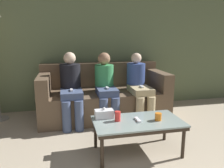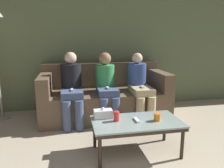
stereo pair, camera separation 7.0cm
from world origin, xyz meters
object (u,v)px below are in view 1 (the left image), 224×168
coffee_table (138,124)px  tissue_box (104,114)px  couch (103,97)px  cup_near_left (158,117)px  game_remote (138,120)px  seated_person_mid_left (106,85)px  cup_near_right (118,116)px  seated_person_left_end (71,86)px  seated_person_mid_right (138,84)px

coffee_table → tissue_box: (-0.37, 0.17, 0.09)m
couch → cup_near_left: size_ratio=24.34×
game_remote → seated_person_mid_left: bearing=98.2°
tissue_box → cup_near_right: bearing=-44.7°
cup_near_left → cup_near_right: size_ratio=0.76×
tissue_box → seated_person_left_end: (-0.35, 0.95, 0.15)m
cup_near_left → cup_near_right: 0.47m
seated_person_left_end → seated_person_mid_right: size_ratio=1.03×
tissue_box → game_remote: tissue_box is taller
couch → cup_near_right: size_ratio=18.41×
cup_near_left → coffee_table: bearing=169.6°
cup_near_left → seated_person_mid_left: bearing=108.8°
couch → tissue_box: couch is taller
cup_near_right → seated_person_mid_right: bearing=59.6°
cup_near_right → seated_person_mid_right: seated_person_mid_right is taller
cup_near_left → tissue_box: (-0.60, 0.22, 0.01)m
seated_person_left_end → seated_person_mid_right: seated_person_left_end is taller
tissue_box → couch: bearing=80.2°
coffee_table → cup_near_left: 0.25m
couch → coffee_table: 1.36m
cup_near_left → seated_person_mid_right: 1.16m
cup_near_right → tissue_box: tissue_box is taller
couch → coffee_table: (0.16, -1.35, 0.03)m
game_remote → seated_person_mid_right: (0.39, 1.10, 0.17)m
couch → cup_near_right: bearing=-93.0°
game_remote → seated_person_left_end: size_ratio=0.13×
cup_near_left → seated_person_mid_left: seated_person_mid_left is taller
coffee_table → seated_person_mid_right: 1.19m
coffee_table → seated_person_left_end: 1.35m
coffee_table → seated_person_left_end: seated_person_left_end is taller
tissue_box → seated_person_mid_right: size_ratio=0.20×
game_remote → seated_person_mid_left: seated_person_mid_left is taller
game_remote → seated_person_mid_left: size_ratio=0.14×
tissue_box → seated_person_mid_right: bearing=50.8°
game_remote → coffee_table: bearing=-86.4°
seated_person_left_end → seated_person_mid_right: 1.11m
couch → seated_person_mid_left: size_ratio=1.91×
cup_near_right → seated_person_mid_right: size_ratio=0.11×
game_remote → couch: bearing=96.9°
coffee_table → game_remote: game_remote is taller
tissue_box → seated_person_left_end: 1.02m
seated_person_left_end → cup_near_right: bearing=-65.9°
cup_near_left → game_remote: bearing=169.6°
cup_near_right → seated_person_left_end: (-0.48, 1.08, 0.15)m
coffee_table → cup_near_left: size_ratio=11.86×
seated_person_mid_right → tissue_box: bearing=-129.2°
couch → seated_person_left_end: size_ratio=1.88×
cup_near_right → game_remote: 0.24m
coffee_table → seated_person_mid_right: (0.39, 1.10, 0.23)m
couch → seated_person_mid_left: (0.00, -0.23, 0.27)m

